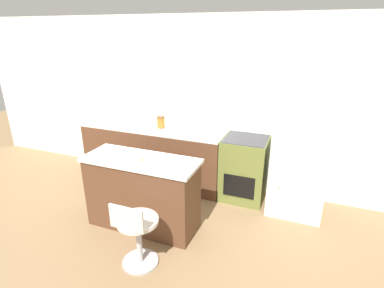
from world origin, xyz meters
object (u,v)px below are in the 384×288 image
(stool_chair, at_px, (137,233))
(refrigerator, at_px, (300,156))
(kettle, at_px, (118,117))
(mixing_bowl, at_px, (179,127))
(oven_range, at_px, (244,169))

(stool_chair, bearing_deg, refrigerator, 50.04)
(kettle, bearing_deg, mixing_bowl, 0.00)
(kettle, height_order, mixing_bowl, kettle)
(oven_range, xyz_separation_m, refrigerator, (0.74, -0.05, 0.34))
(kettle, bearing_deg, oven_range, -0.71)
(oven_range, relative_size, refrigerator, 0.58)
(oven_range, height_order, refrigerator, refrigerator)
(refrigerator, relative_size, stool_chair, 1.99)
(mixing_bowl, bearing_deg, oven_range, -1.46)
(stool_chair, xyz_separation_m, kettle, (-1.42, 1.83, 0.63))
(oven_range, relative_size, stool_chair, 1.16)
(kettle, bearing_deg, stool_chair, -52.18)
(refrigerator, height_order, kettle, refrigerator)
(mixing_bowl, bearing_deg, kettle, 180.00)
(stool_chair, relative_size, mixing_bowl, 3.11)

